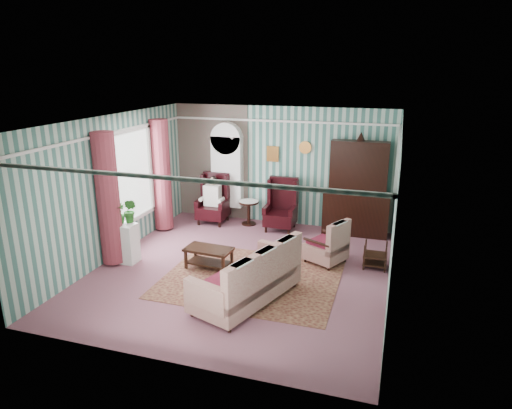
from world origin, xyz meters
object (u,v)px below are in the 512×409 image
(bookcase, at_px, (227,177))
(plant_stand, at_px, (124,243))
(wingback_right, at_px, (280,205))
(nest_table, at_px, (375,255))
(floral_armchair, at_px, (326,242))
(dresser_hutch, at_px, (358,185))
(seated_woman, at_px, (213,200))
(coffee_table, at_px, (209,258))
(wingback_left, at_px, (213,199))
(sofa, at_px, (246,270))
(round_side_table, at_px, (249,213))

(bookcase, relative_size, plant_stand, 2.80)
(wingback_right, bearing_deg, bookcase, 165.43)
(nest_table, bearing_deg, floral_armchair, -178.39)
(dresser_hutch, height_order, seated_woman, dresser_hutch)
(wingback_right, distance_m, seated_woman, 1.75)
(wingback_right, xyz_separation_m, coffee_table, (-0.79, -2.54, -0.41))
(wingback_left, bearing_deg, coffee_table, -69.20)
(coffee_table, bearing_deg, nest_table, 17.63)
(sofa, height_order, coffee_table, sofa)
(bookcase, bearing_deg, coffee_table, -76.29)
(wingback_right, xyz_separation_m, seated_woman, (-1.75, 0.00, -0.04))
(coffee_table, bearing_deg, wingback_left, 110.80)
(seated_woman, bearing_deg, dresser_hutch, 4.41)
(round_side_table, relative_size, coffee_table, 0.65)
(seated_woman, distance_m, round_side_table, 0.96)
(dresser_hutch, xyz_separation_m, seated_woman, (-3.50, -0.27, -0.59))
(dresser_hutch, distance_m, nest_table, 2.11)
(seated_woman, xyz_separation_m, nest_table, (4.07, -1.55, -0.32))
(wingback_left, distance_m, round_side_table, 0.97)
(nest_table, xyz_separation_m, floral_armchair, (-0.97, -0.03, 0.17))
(plant_stand, distance_m, sofa, 2.99)
(dresser_hutch, xyz_separation_m, coffee_table, (-2.54, -2.81, -0.97))
(round_side_table, xyz_separation_m, floral_armchair, (2.20, -1.73, 0.14))
(dresser_hutch, xyz_separation_m, sofa, (-1.42, -3.81, -0.61))
(sofa, bearing_deg, floral_armchair, -8.45)
(bookcase, distance_m, wingback_left, 0.68)
(wingback_left, xyz_separation_m, sofa, (2.08, -3.54, -0.06))
(floral_armchair, bearing_deg, sofa, 179.07)
(bookcase, height_order, coffee_table, bookcase)
(nest_table, bearing_deg, plant_stand, -166.16)
(bookcase, height_order, round_side_table, bookcase)
(round_side_table, distance_m, plant_stand, 3.36)
(seated_woman, distance_m, floral_armchair, 3.48)
(nest_table, distance_m, sofa, 2.83)
(nest_table, distance_m, floral_armchair, 0.98)
(dresser_hutch, xyz_separation_m, plant_stand, (-4.30, -3.02, -0.78))
(dresser_hutch, bearing_deg, bookcase, 177.89)
(bookcase, distance_m, seated_woman, 0.70)
(floral_armchair, bearing_deg, round_side_table, 78.58)
(seated_woman, relative_size, coffee_table, 1.29)
(round_side_table, xyz_separation_m, coffee_table, (0.06, -2.69, -0.09))
(wingback_right, bearing_deg, wingback_left, 180.00)
(dresser_hutch, distance_m, floral_armchair, 2.03)
(wingback_left, bearing_deg, wingback_right, 0.00)
(nest_table, bearing_deg, wingback_left, 159.15)
(bookcase, bearing_deg, wingback_left, -122.66)
(wingback_left, bearing_deg, plant_stand, -106.22)
(round_side_table, height_order, nest_table, round_side_table)
(round_side_table, bearing_deg, bookcase, 159.73)
(wingback_left, distance_m, nest_table, 4.37)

